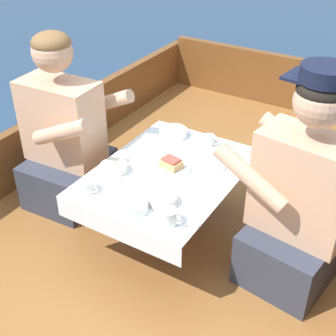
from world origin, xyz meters
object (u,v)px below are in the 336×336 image
at_px(coffee_cup_center, 168,217).
at_px(person_port, 65,140).
at_px(sandwich, 171,163).
at_px(coffee_cup_starboard, 209,140).
at_px(person_starboard, 300,203).
at_px(coffee_cup_port, 87,186).

bearing_deg(coffee_cup_center, person_port, 159.83).
distance_m(sandwich, coffee_cup_starboard, 0.30).
height_order(person_starboard, coffee_cup_port, person_starboard).
relative_size(person_starboard, coffee_cup_starboard, 10.76).
distance_m(person_port, coffee_cup_starboard, 0.75).
height_order(person_port, sandwich, person_port).
distance_m(person_starboard, coffee_cup_port, 0.92).
bearing_deg(sandwich, person_starboard, 1.92).
relative_size(person_port, person_starboard, 0.95).
xyz_separation_m(coffee_cup_port, coffee_cup_starboard, (0.27, 0.65, -0.00)).
bearing_deg(person_starboard, person_port, 11.62).
relative_size(coffee_cup_port, coffee_cup_center, 1.01).
bearing_deg(coffee_cup_port, sandwich, 57.58).
distance_m(person_starboard, sandwich, 0.62).
xyz_separation_m(person_port, coffee_cup_port, (0.39, -0.30, 0.02)).
xyz_separation_m(person_starboard, coffee_cup_starboard, (-0.57, 0.28, -0.00)).
bearing_deg(coffee_cup_port, person_port, 142.93).
bearing_deg(sandwich, coffee_cup_starboard, 80.66).
bearing_deg(person_port, coffee_cup_port, -40.34).
bearing_deg(person_starboard, coffee_cup_port, 32.06).
relative_size(person_starboard, sandwich, 9.21).
bearing_deg(sandwich, coffee_cup_port, -122.42).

